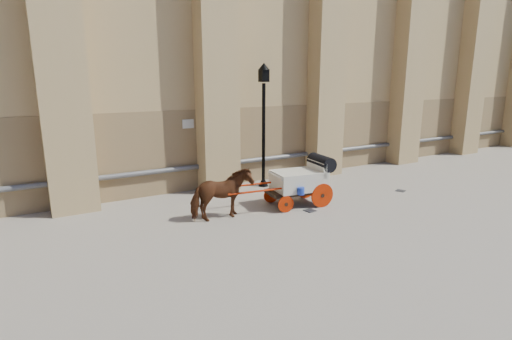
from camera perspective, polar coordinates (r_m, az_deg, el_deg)
ground at (r=12.69m, az=5.72°, el=-5.98°), size 90.00×90.00×0.00m
horse at (r=11.81m, az=-4.95°, el=-3.54°), size 0.83×1.81×1.53m
carriage at (r=13.24m, az=6.63°, el=-1.27°), size 3.77×1.44×1.61m
street_lamp at (r=15.10m, az=1.10°, el=6.85°), size 0.44×0.44×4.65m
drain_grate_near at (r=12.84m, az=7.70°, el=-5.77°), size 0.36×0.36×0.01m
drain_grate_far at (r=15.85m, az=19.95°, el=-2.80°), size 0.42×0.42×0.01m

